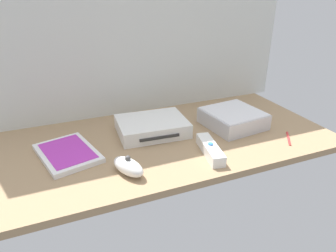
{
  "coord_description": "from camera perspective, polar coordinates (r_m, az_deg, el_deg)",
  "views": [
    {
      "loc": [
        -32.34,
        -77.82,
        43.59
      ],
      "look_at": [
        0.0,
        0.0,
        4.0
      ],
      "focal_mm": 33.25,
      "sensor_mm": 36.0,
      "label": 1
    }
  ],
  "objects": [
    {
      "name": "game_case",
      "position": [
        0.9,
        -17.93,
        -4.75
      ],
      "size": [
        17.73,
        21.69,
        1.56
      ],
      "rotation": [
        0.0,
        0.0,
        0.24
      ],
      "color": "white",
      "rests_on": "ground_plane"
    },
    {
      "name": "game_console",
      "position": [
        0.97,
        -2.95,
        -0.05
      ],
      "size": [
        22.07,
        17.62,
        4.4
      ],
      "rotation": [
        0.0,
        0.0,
        -0.07
      ],
      "color": "white",
      "rests_on": "ground_plane"
    },
    {
      "name": "remote_nunchuk",
      "position": [
        0.78,
        -7.3,
        -7.37
      ],
      "size": [
        8.14,
        10.92,
        5.1
      ],
      "rotation": [
        0.0,
        0.0,
        0.43
      ],
      "color": "white",
      "rests_on": "ground_plane"
    },
    {
      "name": "back_wall",
      "position": [
        1.08,
        -5.3,
        18.91
      ],
      "size": [
        110.0,
        1.2,
        64.0
      ],
      "primitive_type": "cube",
      "color": "silver",
      "rests_on": "ground"
    },
    {
      "name": "mini_computer",
      "position": [
        1.04,
        11.75,
        1.45
      ],
      "size": [
        18.74,
        18.74,
        5.3
      ],
      "rotation": [
        0.0,
        0.0,
        0.11
      ],
      "color": "silver",
      "rests_on": "ground_plane"
    },
    {
      "name": "stylus_pen",
      "position": [
        1.01,
        21.25,
        -2.03
      ],
      "size": [
        5.89,
        7.67,
        0.7
      ],
      "primitive_type": "cylinder",
      "rotation": [
        0.0,
        1.57,
        0.94
      ],
      "color": "red",
      "rests_on": "ground_plane"
    },
    {
      "name": "remote_wand",
      "position": [
        0.86,
        7.74,
        -4.25
      ],
      "size": [
        6.25,
        15.21,
        3.4
      ],
      "rotation": [
        0.0,
        0.0,
        -0.18
      ],
      "color": "white",
      "rests_on": "ground_plane"
    },
    {
      "name": "ground_plane",
      "position": [
        0.95,
        -0.0,
        -2.72
      ],
      "size": [
        100.0,
        48.0,
        2.0
      ],
      "primitive_type": "cube",
      "color": "#9E7F5B",
      "rests_on": "ground"
    }
  ]
}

